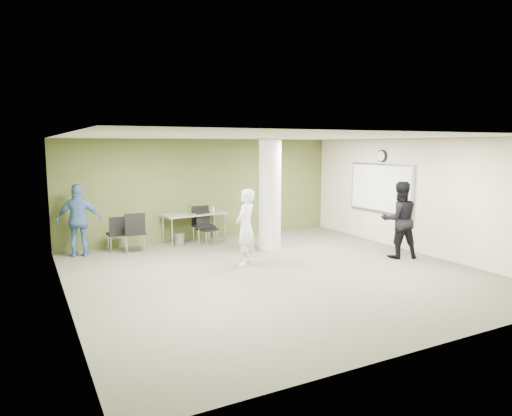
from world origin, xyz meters
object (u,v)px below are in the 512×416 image
chair_back_left (135,229)px  man_blue (79,220)px  woman_white (246,227)px  folding_table (194,215)px  man_black (399,220)px

chair_back_left → man_blue: bearing=-8.3°
chair_back_left → woman_white: size_ratio=0.60×
folding_table → woman_white: woman_white is taller
woman_white → man_black: man_black is taller
chair_back_left → woman_white: woman_white is taller
chair_back_left → man_blue: (-1.23, 0.31, 0.27)m
chair_back_left → man_black: bearing=154.4°
chair_back_left → man_blue: man_blue is taller
folding_table → man_blue: 2.94m
folding_table → man_blue: bearing=176.9°
man_black → man_blue: size_ratio=1.04×
man_black → man_blue: bearing=-7.1°
woman_white → man_black: size_ratio=0.93×
woman_white → man_blue: size_ratio=0.97×
chair_back_left → woman_white: bearing=137.2°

